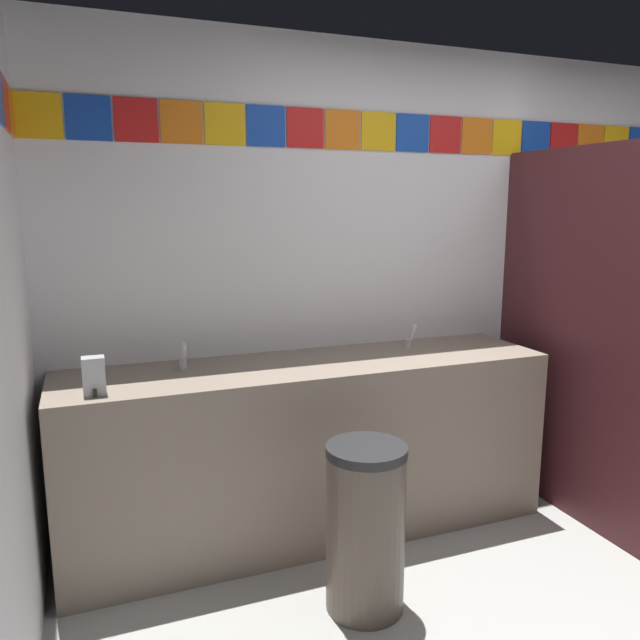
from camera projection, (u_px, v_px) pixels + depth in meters
The scene contains 7 objects.
wall_back at pixel (451, 274), 3.66m from camera, with size 4.58×0.09×2.53m.
vanity_counter at pixel (311, 446), 3.14m from camera, with size 2.44×0.59×0.90m.
faucet_left at pixel (183, 359), 2.92m from camera, with size 0.04×0.10×0.14m.
faucet_right at pixel (410, 339), 3.35m from camera, with size 0.04×0.10×0.14m.
soap_dispenser at pixel (94, 376), 2.53m from camera, with size 0.09×0.09×0.16m.
toilet at pixel (611, 438), 3.66m from camera, with size 0.39×0.49×0.74m.
trash_bin at pixel (366, 528), 2.54m from camera, with size 0.33×0.33×0.72m.
Camera 1 is at (-2.04, -1.45, 1.67)m, focal length 34.54 mm.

